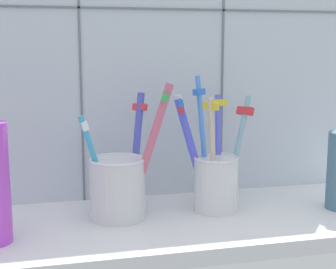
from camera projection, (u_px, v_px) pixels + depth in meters
counter_slab at (172, 226)px, 66.28cm from camera, size 64.00×22.00×2.00cm
tile_wall_back at (152, 61)px, 74.04cm from camera, size 64.00×2.20×45.00cm
toothbrush_cup_left at (119, 184)px, 65.77cm from camera, size 12.21×9.25×18.09cm
toothbrush_cup_right at (214, 174)px, 69.03cm from camera, size 12.36×7.92×18.66cm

